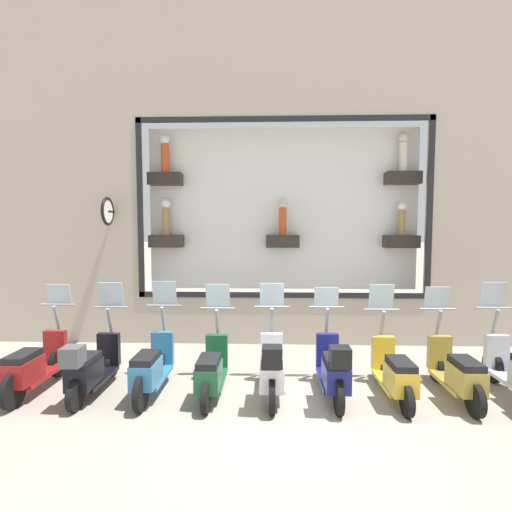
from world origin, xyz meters
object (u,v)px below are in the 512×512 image
(scooter_yellow_2, at_px, (395,372))
(scooter_black_7, at_px, (91,367))
(scooter_teal_6, at_px, (152,367))
(scooter_white_4, at_px, (272,368))
(scooter_green_5, at_px, (211,370))
(scooter_olive_1, at_px, (457,373))
(scooter_navy_3, at_px, (334,369))
(scooter_red_8, at_px, (34,366))

(scooter_yellow_2, distance_m, scooter_black_7, 4.72)
(scooter_yellow_2, height_order, scooter_teal_6, scooter_teal_6)
(scooter_white_4, bearing_deg, scooter_green_5, 86.70)
(scooter_white_4, height_order, scooter_black_7, scooter_white_4)
(scooter_olive_1, bearing_deg, scooter_navy_3, 91.74)
(scooter_black_7, height_order, scooter_red_8, scooter_black_7)
(scooter_olive_1, height_order, scooter_teal_6, scooter_teal_6)
(scooter_olive_1, relative_size, scooter_black_7, 1.00)
(scooter_teal_6, bearing_deg, scooter_black_7, 94.27)
(scooter_navy_3, bearing_deg, scooter_black_7, 90.11)
(scooter_green_5, xyz_separation_m, scooter_red_8, (0.01, 2.83, 0.03))
(scooter_navy_3, distance_m, scooter_teal_6, 2.83)
(scooter_olive_1, distance_m, scooter_navy_3, 1.89)
(scooter_green_5, bearing_deg, scooter_white_4, -93.30)
(scooter_teal_6, xyz_separation_m, scooter_black_7, (-0.07, 0.94, 0.02))
(scooter_green_5, bearing_deg, scooter_olive_1, -89.98)
(scooter_red_8, bearing_deg, scooter_olive_1, -90.04)
(scooter_navy_3, height_order, scooter_teal_6, scooter_teal_6)
(scooter_olive_1, distance_m, scooter_white_4, 2.83)
(scooter_yellow_2, height_order, scooter_navy_3, scooter_yellow_2)
(scooter_navy_3, relative_size, scooter_red_8, 1.00)
(scooter_navy_3, relative_size, scooter_green_5, 1.01)
(scooter_white_4, xyz_separation_m, scooter_red_8, (0.06, 3.77, -0.03))
(scooter_olive_1, relative_size, scooter_red_8, 0.99)
(scooter_navy_3, height_order, scooter_black_7, scooter_black_7)
(scooter_navy_3, xyz_separation_m, scooter_red_8, (0.06, 4.72, -0.03))
(scooter_olive_1, height_order, scooter_white_4, scooter_white_4)
(scooter_olive_1, height_order, scooter_red_8, scooter_red_8)
(scooter_yellow_2, distance_m, scooter_navy_3, 0.95)
(scooter_yellow_2, relative_size, scooter_red_8, 0.99)
(scooter_olive_1, distance_m, scooter_red_8, 6.60)
(scooter_teal_6, bearing_deg, scooter_red_8, 90.03)
(scooter_navy_3, relative_size, scooter_black_7, 1.01)
(scooter_white_4, bearing_deg, scooter_yellow_2, -88.35)
(scooter_green_5, xyz_separation_m, scooter_black_7, (-0.06, 1.89, 0.05))
(scooter_green_5, height_order, scooter_black_7, scooter_black_7)
(scooter_olive_1, xyz_separation_m, scooter_navy_3, (-0.06, 1.89, 0.05))
(scooter_olive_1, distance_m, scooter_yellow_2, 0.94)
(scooter_olive_1, height_order, scooter_yellow_2, scooter_yellow_2)
(scooter_yellow_2, bearing_deg, scooter_teal_6, 89.88)
(scooter_white_4, bearing_deg, scooter_navy_3, -90.08)
(scooter_navy_3, height_order, scooter_white_4, scooter_white_4)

